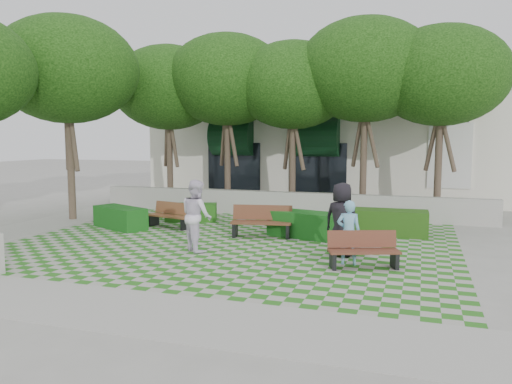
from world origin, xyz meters
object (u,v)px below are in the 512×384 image
(person_blue, at_px, (349,233))
(person_white, at_px, (197,215))
(hedge_midright, at_px, (305,225))
(person_dark, at_px, (342,219))
(bench_mid, at_px, (262,222))
(hedge_east, at_px, (390,223))
(hedge_west, at_px, (120,218))
(bench_east, at_px, (363,250))
(hedge_midleft, at_px, (191,212))
(bench_west, at_px, (171,216))

(person_blue, relative_size, person_white, 0.81)
(hedge_midright, bearing_deg, person_dark, -55.69)
(bench_mid, distance_m, hedge_east, 3.87)
(bench_mid, distance_m, hedge_west, 4.80)
(bench_mid, bearing_deg, hedge_midright, 6.06)
(hedge_east, height_order, person_blue, person_blue)
(bench_east, xyz_separation_m, person_white, (-4.30, 0.37, 0.53))
(hedge_midright, xyz_separation_m, person_blue, (1.66, -2.82, 0.37))
(bench_east, distance_m, hedge_midleft, 7.93)
(hedge_midleft, bearing_deg, person_blue, -35.44)
(bench_east, bearing_deg, person_dark, 103.05)
(hedge_midright, distance_m, person_blue, 3.29)
(hedge_midright, relative_size, person_blue, 1.44)
(hedge_east, xyz_separation_m, hedge_midleft, (-6.82, 0.46, -0.08))
(hedge_midright, height_order, hedge_midleft, hedge_midright)
(hedge_midleft, bearing_deg, person_dark, -31.33)
(bench_east, height_order, hedge_east, bench_east)
(bench_mid, bearing_deg, hedge_midleft, 138.72)
(hedge_west, height_order, person_white, person_white)
(bench_mid, bearing_deg, bench_east, -49.57)
(hedge_midright, bearing_deg, bench_mid, -163.32)
(hedge_east, xyz_separation_m, person_blue, (-0.69, -3.90, 0.37))
(person_white, bearing_deg, hedge_midleft, -21.15)
(person_blue, xyz_separation_m, person_dark, (-0.29, 0.81, 0.17))
(hedge_midleft, bearing_deg, bench_west, -93.06)
(bench_mid, bearing_deg, person_white, -125.35)
(hedge_east, distance_m, person_dark, 3.29)
(bench_west, height_order, person_dark, person_dark)
(hedge_west, bearing_deg, hedge_east, 10.49)
(bench_east, height_order, person_dark, person_dark)
(bench_mid, height_order, person_dark, person_dark)
(hedge_midleft, xyz_separation_m, hedge_west, (-1.56, -2.02, 0.04))
(hedge_west, distance_m, person_white, 4.38)
(bench_mid, height_order, hedge_midleft, bench_mid)
(bench_mid, distance_m, hedge_midright, 1.29)
(hedge_midleft, bearing_deg, person_white, -62.29)
(bench_west, bearing_deg, person_dark, -6.47)
(bench_west, relative_size, person_blue, 1.09)
(bench_mid, distance_m, hedge_midleft, 3.77)
(hedge_midleft, bearing_deg, hedge_midright, -19.11)
(bench_east, relative_size, hedge_east, 0.75)
(bench_east, relative_size, hedge_midleft, 0.94)
(hedge_midright, bearing_deg, bench_east, -56.05)
(person_blue, distance_m, person_dark, 0.88)
(person_blue, bearing_deg, hedge_midright, -65.55)
(hedge_midleft, distance_m, hedge_west, 2.55)
(bench_east, distance_m, person_white, 4.35)
(bench_mid, height_order, hedge_east, bench_mid)
(hedge_west, distance_m, person_blue, 8.06)
(hedge_east, relative_size, hedge_midright, 1.02)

